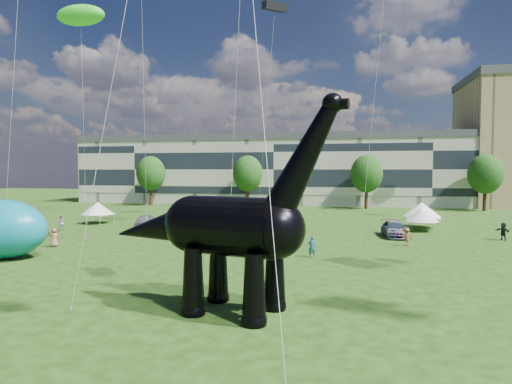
# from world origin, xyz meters

# --- Properties ---
(ground) EXTENTS (220.00, 220.00, 0.00)m
(ground) POSITION_xyz_m (0.00, 0.00, 0.00)
(ground) COLOR #16330C
(ground) RESTS_ON ground
(terrace_row) EXTENTS (78.00, 11.00, 12.00)m
(terrace_row) POSITION_xyz_m (-8.00, 62.00, 6.00)
(terrace_row) COLOR beige
(terrace_row) RESTS_ON ground
(tree_far_left) EXTENTS (5.20, 5.20, 9.44)m
(tree_far_left) POSITION_xyz_m (-30.00, 53.00, 6.29)
(tree_far_left) COLOR #382314
(tree_far_left) RESTS_ON ground
(tree_mid_left) EXTENTS (5.20, 5.20, 9.44)m
(tree_mid_left) POSITION_xyz_m (-12.00, 53.00, 6.29)
(tree_mid_left) COLOR #382314
(tree_mid_left) RESTS_ON ground
(tree_mid_right) EXTENTS (5.20, 5.20, 9.44)m
(tree_mid_right) POSITION_xyz_m (8.00, 53.00, 6.29)
(tree_mid_right) COLOR #382314
(tree_mid_right) RESTS_ON ground
(tree_far_right) EXTENTS (5.20, 5.20, 9.44)m
(tree_far_right) POSITION_xyz_m (26.00, 53.00, 6.29)
(tree_far_right) COLOR #382314
(tree_far_right) RESTS_ON ground
(dinosaur_sculpture) EXTENTS (12.11, 4.76, 9.90)m
(dinosaur_sculpture) POSITION_xyz_m (-1.42, -0.72, 3.74)
(dinosaur_sculpture) COLOR black
(dinosaur_sculpture) RESTS_ON ground
(car_silver) EXTENTS (2.49, 4.36, 1.40)m
(car_silver) POSITION_xyz_m (-17.85, 25.20, 0.70)
(car_silver) COLOR silver
(car_silver) RESTS_ON ground
(car_grey) EXTENTS (4.62, 2.60, 1.44)m
(car_grey) POSITION_xyz_m (-14.32, 24.45, 0.72)
(car_grey) COLOR gray
(car_grey) RESTS_ON ground
(car_white) EXTENTS (6.44, 4.93, 1.63)m
(car_white) POSITION_xyz_m (-4.09, 22.74, 0.81)
(car_white) COLOR white
(car_white) RESTS_ON ground
(car_dark) EXTENTS (2.36, 5.14, 1.46)m
(car_dark) POSITION_xyz_m (8.94, 23.29, 0.73)
(car_dark) COLOR #595960
(car_dark) RESTS_ON ground
(gazebo_near) EXTENTS (4.47, 4.47, 2.84)m
(gazebo_near) POSITION_xyz_m (12.67, 30.64, 2.00)
(gazebo_near) COLOR white
(gazebo_near) RESTS_ON ground
(gazebo_far) EXTENTS (4.06, 4.06, 2.43)m
(gazebo_far) POSITION_xyz_m (12.19, 27.82, 1.70)
(gazebo_far) COLOR silver
(gazebo_far) RESTS_ON ground
(gazebo_left) EXTENTS (4.11, 4.11, 2.58)m
(gazebo_left) POSITION_xyz_m (-24.84, 27.09, 1.81)
(gazebo_left) COLOR silver
(gazebo_left) RESTS_ON ground
(inflatable_teal) EXTENTS (7.30, 4.97, 4.33)m
(inflatable_teal) POSITION_xyz_m (-20.41, 7.18, 2.16)
(inflatable_teal) COLOR #0B728C
(inflatable_teal) RESTS_ON ground
(visitors) EXTENTS (51.43, 25.66, 1.76)m
(visitors) POSITION_xyz_m (-1.86, 20.56, 0.83)
(visitors) COLOR #317B53
(visitors) RESTS_ON ground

